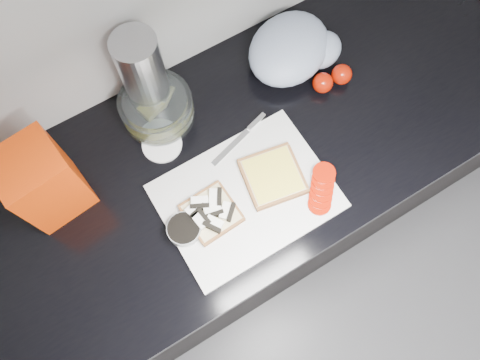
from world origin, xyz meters
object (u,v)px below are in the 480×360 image
bread_bag (43,182)px  steel_canister (144,75)px  glass_bowl (157,108)px  cutting_board (246,196)px

bread_bag → steel_canister: (0.31, 0.12, 0.02)m
glass_bowl → bread_bag: bread_bag is taller
cutting_board → glass_bowl: size_ratio=2.19×
glass_bowl → steel_canister: steel_canister is taller
glass_bowl → bread_bag: size_ratio=0.84×
glass_bowl → steel_canister: size_ratio=0.73×
bread_bag → steel_canister: steel_canister is taller
cutting_board → bread_bag: size_ratio=1.83×
glass_bowl → steel_canister: bearing=84.3°
cutting_board → bread_bag: 0.46m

